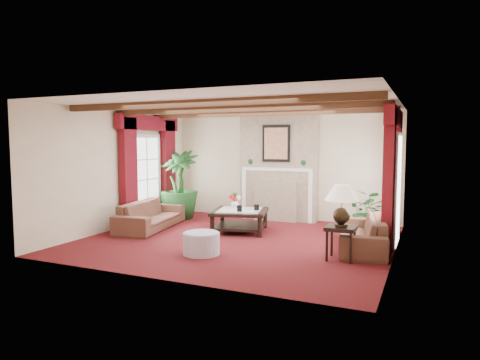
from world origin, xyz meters
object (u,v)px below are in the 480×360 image
at_px(side_table, 341,243).
at_px(ottoman, 201,244).
at_px(coffee_table, 240,221).
at_px(potted_palm, 179,200).
at_px(sofa_left, 151,211).
at_px(sofa_right, 362,227).

distance_m(side_table, ottoman, 2.42).
xyz_separation_m(coffee_table, side_table, (2.49, -1.40, 0.05)).
bearing_deg(ottoman, potted_palm, 128.08).
xyz_separation_m(sofa_left, potted_palm, (-0.09, 1.37, 0.08)).
bearing_deg(sofa_right, coffee_table, -109.65).
distance_m(sofa_left, coffee_table, 2.08).
xyz_separation_m(potted_palm, ottoman, (2.26, -2.88, -0.30)).
bearing_deg(sofa_right, potted_palm, -115.00).
bearing_deg(sofa_left, side_table, -110.34).
height_order(coffee_table, ottoman, coffee_table).
height_order(sofa_right, potted_palm, potted_palm).
bearing_deg(sofa_left, potted_palm, -5.56).
bearing_deg(potted_palm, coffee_table, -21.76).
distance_m(sofa_left, ottoman, 2.65).
bearing_deg(coffee_table, side_table, -43.57).
xyz_separation_m(sofa_left, side_table, (4.49, -0.86, -0.13)).
bearing_deg(sofa_left, sofa_right, -98.68).
relative_size(sofa_right, potted_palm, 1.19).
height_order(sofa_left, sofa_right, sofa_left).
height_order(sofa_left, coffee_table, sofa_left).
bearing_deg(coffee_table, sofa_left, -179.23).
bearing_deg(coffee_table, ottoman, -99.69).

